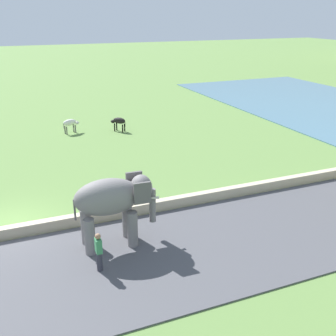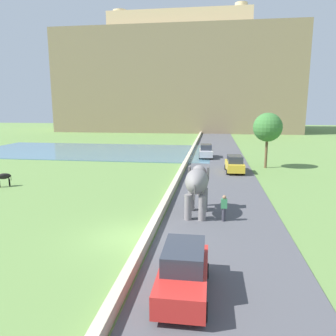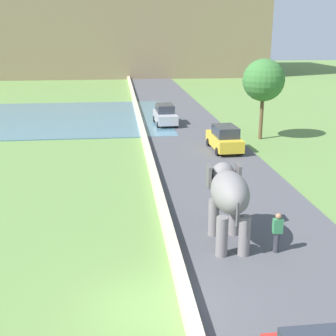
{
  "view_description": "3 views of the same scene",
  "coord_description": "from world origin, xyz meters",
  "px_view_note": "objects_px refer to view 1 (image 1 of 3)",
  "views": [
    {
      "loc": [
        17.96,
        0.49,
        9.17
      ],
      "look_at": [
        -0.14,
        7.94,
        1.6
      ],
      "focal_mm": 43.4,
      "sensor_mm": 36.0,
      "label": 1
    },
    {
      "loc": [
        4.37,
        -15.29,
        6.72
      ],
      "look_at": [
        0.85,
        9.39,
        1.93
      ],
      "focal_mm": 34.27,
      "sensor_mm": 36.0,
      "label": 2
    },
    {
      "loc": [
        -0.64,
        -11.45,
        8.07
      ],
      "look_at": [
        1.69,
        9.33,
        1.54
      ],
      "focal_mm": 47.35,
      "sensor_mm": 36.0,
      "label": 3
    }
  ],
  "objects_px": {
    "elephant": "(113,201)",
    "cow_black": "(119,121)",
    "person_beside_elephant": "(99,252)",
    "cow_white": "(70,123)"
  },
  "relations": [
    {
      "from": "cow_white",
      "to": "person_beside_elephant",
      "type": "bearing_deg",
      "value": -6.64
    },
    {
      "from": "person_beside_elephant",
      "to": "cow_white",
      "type": "relative_size",
      "value": 1.15
    },
    {
      "from": "cow_black",
      "to": "cow_white",
      "type": "height_order",
      "value": "same"
    },
    {
      "from": "cow_white",
      "to": "cow_black",
      "type": "bearing_deg",
      "value": 75.98
    },
    {
      "from": "person_beside_elephant",
      "to": "cow_white",
      "type": "bearing_deg",
      "value": 173.36
    },
    {
      "from": "person_beside_elephant",
      "to": "cow_black",
      "type": "relative_size",
      "value": 1.29
    },
    {
      "from": "elephant",
      "to": "person_beside_elephant",
      "type": "relative_size",
      "value": 2.14
    },
    {
      "from": "elephant",
      "to": "cow_white",
      "type": "relative_size",
      "value": 2.46
    },
    {
      "from": "person_beside_elephant",
      "to": "elephant",
      "type": "bearing_deg",
      "value": 147.44
    },
    {
      "from": "elephant",
      "to": "cow_black",
      "type": "xyz_separation_m",
      "value": [
        -16.66,
        4.93,
        -1.2
      ]
    }
  ]
}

